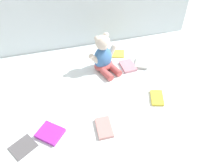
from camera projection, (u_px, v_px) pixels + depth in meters
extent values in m
plane|color=silver|center=(107.00, 85.00, 1.28)|extent=(3.20, 3.20, 0.00)
cube|color=silver|center=(89.00, 6.00, 1.39)|extent=(1.45, 0.03, 0.56)
ellipsoid|color=#3F72B2|center=(103.00, 58.00, 1.34)|extent=(0.15, 0.13, 0.16)
ellipsoid|color=#B24C4C|center=(104.00, 65.00, 1.37)|extent=(0.16, 0.14, 0.06)
sphere|color=beige|center=(103.00, 43.00, 1.25)|extent=(0.12, 0.12, 0.09)
ellipsoid|color=white|center=(106.00, 46.00, 1.24)|extent=(0.04, 0.04, 0.03)
sphere|color=beige|center=(97.00, 39.00, 1.22)|extent=(0.04, 0.04, 0.03)
sphere|color=beige|center=(106.00, 35.00, 1.25)|extent=(0.04, 0.04, 0.03)
cylinder|color=beige|center=(94.00, 59.00, 1.29)|extent=(0.08, 0.06, 0.08)
cylinder|color=beige|center=(112.00, 51.00, 1.34)|extent=(0.08, 0.06, 0.08)
cylinder|color=#B24C4C|center=(107.00, 75.00, 1.32)|extent=(0.07, 0.10, 0.04)
cylinder|color=#B24C4C|center=(115.00, 70.00, 1.34)|extent=(0.07, 0.10, 0.04)
cube|color=#A1A39F|center=(141.00, 63.00, 1.41)|extent=(0.12, 0.13, 0.02)
cube|color=tan|center=(104.00, 128.00, 1.06)|extent=(0.08, 0.12, 0.02)
cube|color=gold|center=(157.00, 98.00, 1.20)|extent=(0.10, 0.12, 0.01)
cube|color=purple|center=(50.00, 133.00, 1.03)|extent=(0.15, 0.15, 0.02)
cube|color=yellow|center=(115.00, 54.00, 1.49)|extent=(0.15, 0.12, 0.01)
cube|color=#BF7F8F|center=(128.00, 66.00, 1.39)|extent=(0.09, 0.12, 0.02)
cube|color=#515155|center=(23.00, 147.00, 0.99)|extent=(0.14, 0.14, 0.01)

